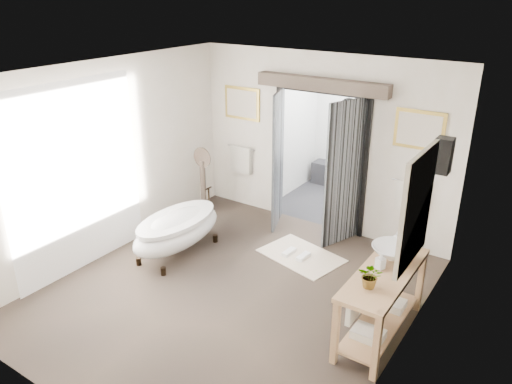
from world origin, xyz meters
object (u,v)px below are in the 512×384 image
vanity (380,298)px  rug (301,256)px  basin (393,252)px  clawfoot_tub (177,229)px

vanity → rug: size_ratio=1.33×
rug → vanity: bearing=-34.3°
rug → basin: size_ratio=2.37×
vanity → rug: bearing=145.7°
clawfoot_tub → vanity: 3.26m
clawfoot_tub → rug: 1.93m
vanity → basin: 0.55m
vanity → rug: (-1.63, 1.11, -0.50)m
vanity → rug: 2.03m
rug → basin: basin is taller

